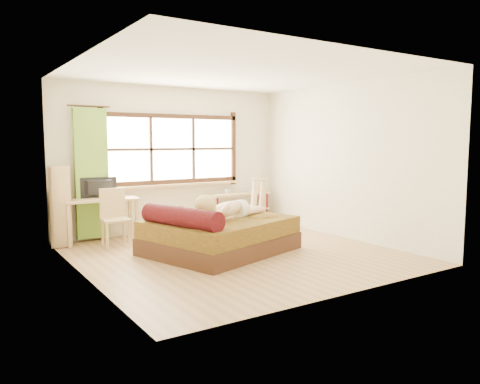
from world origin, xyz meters
TOP-DOWN VIEW (x-y plane):
  - floor at (0.00, 0.00)m, footprint 4.50×4.50m
  - ceiling at (0.00, 0.00)m, footprint 4.50×4.50m
  - wall_back at (0.00, 2.25)m, footprint 4.50×0.00m
  - wall_front at (0.00, -2.25)m, footprint 4.50×0.00m
  - wall_left at (-2.25, 0.00)m, footprint 0.00×4.50m
  - wall_right at (2.25, 0.00)m, footprint 0.00×4.50m
  - window at (0.00, 2.22)m, footprint 2.80×0.16m
  - curtain at (-1.55, 2.13)m, footprint 0.55×0.10m
  - bed at (-0.18, 0.25)m, footprint 2.46×2.18m
  - woman at (0.02, 0.22)m, footprint 1.50×0.82m
  - kitten at (-0.85, 0.37)m, footprint 0.33×0.21m
  - desk at (-1.46, 1.95)m, footprint 1.24×0.65m
  - monitor at (-1.46, 2.00)m, footprint 0.61×0.13m
  - chair at (-1.36, 1.59)m, footprint 0.45×0.45m
  - pipe_shelf at (1.41, 2.07)m, footprint 1.32×0.35m
  - cup at (1.09, 2.07)m, footprint 0.11×0.11m
  - book at (1.59, 2.07)m, footprint 0.18×0.24m
  - bookshelf at (-2.08, 2.10)m, footprint 0.42×0.61m

SIDE VIEW (x-z plane):
  - floor at x=0.00m, z-range 0.00..0.00m
  - bed at x=-0.18m, z-range -0.11..0.67m
  - pipe_shelf at x=1.41m, z-range 0.11..0.85m
  - chair at x=-1.36m, z-range 0.05..0.99m
  - kitten at x=-0.85m, z-range 0.52..0.76m
  - desk at x=-1.46m, z-range 0.27..1.02m
  - bookshelf at x=-2.08m, z-range 0.01..1.31m
  - book at x=1.59m, z-range 0.66..0.67m
  - cup at x=1.09m, z-range 0.66..0.74m
  - woman at x=0.02m, z-range 0.52..1.13m
  - monitor at x=-1.46m, z-range 0.75..1.09m
  - curtain at x=-1.55m, z-range 0.05..2.25m
  - wall_back at x=0.00m, z-range -0.90..3.60m
  - wall_front at x=0.00m, z-range -0.90..3.60m
  - wall_left at x=-2.25m, z-range -0.90..3.60m
  - wall_right at x=2.25m, z-range -0.90..3.60m
  - window at x=0.00m, z-range 0.78..2.24m
  - ceiling at x=0.00m, z-range 2.70..2.70m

